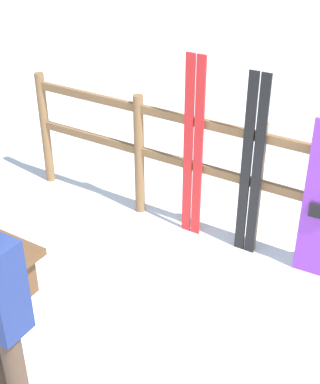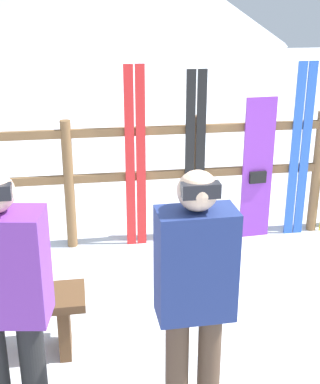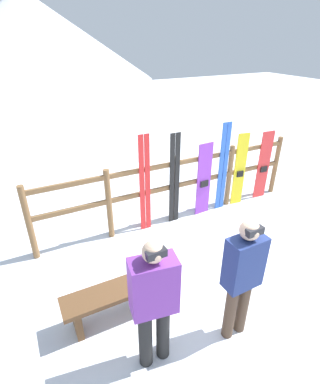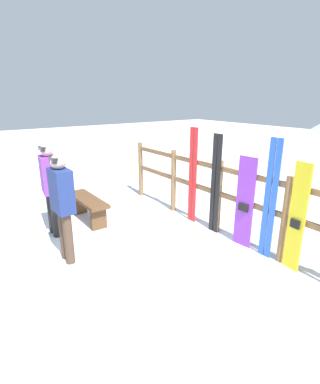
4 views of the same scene
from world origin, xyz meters
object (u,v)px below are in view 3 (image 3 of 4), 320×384
bench (114,298)px  ski_pair_blue (223,168)px  person_purple (154,299)px  ski_pair_red (145,185)px  ski_pair_black (174,180)px  snowboard_purple (204,180)px  snowboard_yellow (240,170)px  snowboard_red (263,166)px  person_navy (242,273)px

bench → ski_pair_blue: ski_pair_blue is taller
bench → person_purple: (0.21, -0.70, 0.57)m
ski_pair_red → ski_pair_black: ski_pair_red is taller
ski_pair_red → ski_pair_blue: bearing=0.0°
bench → snowboard_purple: 2.90m
ski_pair_red → snowboard_purple: (1.22, -0.00, -0.17)m
ski_pair_black → ski_pair_blue: (1.07, 0.00, 0.03)m
ski_pair_black → ski_pair_red: bearing=180.0°
ski_pair_blue → snowboard_purple: bearing=-179.5°
snowboard_yellow → bench: bearing=-153.5°
snowboard_red → ski_pair_black: bearing=179.9°
person_navy → person_purple: 1.00m
person_navy → ski_pair_red: size_ratio=0.89×
person_navy → person_purple: same height
person_purple → ski_pair_red: bearing=67.9°
person_navy → ski_pair_black: ski_pair_black is taller
person_purple → ski_pair_red: ski_pair_red is taller
snowboard_purple → snowboard_red: (1.50, 0.00, 0.01)m
ski_pair_red → snowboard_yellow: bearing=-0.1°
ski_pair_black → snowboard_purple: 0.66m
bench → snowboard_yellow: bearing=26.5°
ski_pair_red → snowboard_purple: size_ratio=1.23×
snowboard_yellow → ski_pair_black: bearing=179.9°
ski_pair_black → ski_pair_blue: size_ratio=0.97×
snowboard_purple → snowboard_yellow: (0.86, 0.00, 0.03)m
bench → snowboard_red: (3.87, 1.61, 0.39)m
person_purple → snowboard_purple: 3.18m
person_purple → snowboard_purple: (2.17, 2.32, -0.19)m
ski_pair_black → snowboard_yellow: ski_pair_black is taller
person_purple → bench: bearing=106.6°
snowboard_red → person_navy: bearing=-137.6°
bench → snowboard_red: size_ratio=0.84×
person_navy → ski_pair_blue: size_ratio=0.89×
bench → person_navy: 1.57m
snowboard_red → snowboard_purple: bearing=-180.0°
person_navy → ski_pair_black: 2.51m
person_navy → ski_pair_red: (-0.04, 2.45, -0.03)m
ski_pair_red → snowboard_red: 2.72m
ski_pair_red → snowboard_red: bearing=-0.1°
ski_pair_red → snowboard_yellow: 2.09m
person_purple → snowboard_red: bearing=32.3°
person_purple → ski_pair_blue: size_ratio=0.89×
person_purple → ski_pair_red: (0.94, 2.32, -0.02)m
person_purple → snowboard_red: (3.66, 2.32, -0.18)m
ski_pair_red → bench: bearing=-125.5°
snowboard_red → ski_pair_red: bearing=179.9°
person_purple → snowboard_red: person_purple is taller
snowboard_yellow → snowboard_red: 0.64m
person_navy → snowboard_red: size_ratio=1.08×
person_navy → ski_pair_red: bearing=91.0°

